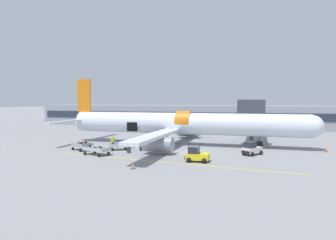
# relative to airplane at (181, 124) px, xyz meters

# --- Properties ---
(ground_plane) EXTENTS (500.00, 500.00, 0.00)m
(ground_plane) POSITION_rel_airplane_xyz_m (2.99, -5.95, -3.14)
(ground_plane) COLOR gray
(apron_marking_line) EXTENTS (28.29, 3.56, 0.01)m
(apron_marking_line) POSITION_rel_airplane_xyz_m (1.67, -13.08, -3.14)
(apron_marking_line) COLOR yellow
(apron_marking_line) RESTS_ON ground_plane
(terminal_strip) EXTENTS (101.07, 12.03, 5.49)m
(terminal_strip) POSITION_rel_airplane_xyz_m (2.99, 34.03, -0.39)
(terminal_strip) COLOR gray
(terminal_strip) RESTS_ON ground_plane
(jet_bridge_stub) EXTENTS (3.99, 13.35, 6.88)m
(jet_bridge_stub) POSITION_rel_airplane_xyz_m (10.27, 7.23, 1.87)
(jet_bridge_stub) COLOR #4C4C51
(jet_bridge_stub) RESTS_ON ground_plane
(airplane) EXTENTS (38.85, 34.24, 10.29)m
(airplane) POSITION_rel_airplane_xyz_m (0.00, 0.00, 0.00)
(airplane) COLOR silver
(airplane) RESTS_ON ground_plane
(baggage_tug_lead) EXTENTS (2.56, 2.95, 1.67)m
(baggage_tug_lead) POSITION_rel_airplane_xyz_m (10.58, -5.73, -2.44)
(baggage_tug_lead) COLOR silver
(baggage_tug_lead) RESTS_ON ground_plane
(baggage_tug_mid) EXTENTS (2.61, 2.14, 1.67)m
(baggage_tug_mid) POSITION_rel_airplane_xyz_m (4.83, -11.67, -2.43)
(baggage_tug_mid) COLOR yellow
(baggage_tug_mid) RESTS_ON ground_plane
(baggage_cart_loading) EXTENTS (3.44, 2.42, 0.94)m
(baggage_cart_loading) POSITION_rel_airplane_xyz_m (-6.84, -6.99, -2.68)
(baggage_cart_loading) COLOR #B7BABF
(baggage_cart_loading) RESTS_ON ground_plane
(baggage_cart_queued) EXTENTS (3.85, 3.00, 1.16)m
(baggage_cart_queued) POSITION_rel_airplane_xyz_m (-11.43, -8.67, -2.55)
(baggage_cart_queued) COLOR #999BA0
(baggage_cart_queued) RESTS_ON ground_plane
(baggage_cart_empty) EXTENTS (4.34, 2.60, 1.21)m
(baggage_cart_empty) POSITION_rel_airplane_xyz_m (-7.77, -11.29, -2.58)
(baggage_cart_empty) COLOR #B7BABF
(baggage_cart_empty) RESTS_ON ground_plane
(ground_crew_loader_a) EXTENTS (0.53, 0.54, 1.69)m
(ground_crew_loader_a) POSITION_rel_airplane_xyz_m (-8.74, -5.25, -2.25)
(ground_crew_loader_a) COLOR #2D2D33
(ground_crew_loader_a) RESTS_ON ground_plane
(ground_crew_loader_b) EXTENTS (0.42, 0.57, 1.63)m
(ground_crew_loader_b) POSITION_rel_airplane_xyz_m (-4.77, -4.53, -2.28)
(ground_crew_loader_b) COLOR #2D2D33
(ground_crew_loader_b) RESTS_ON ground_plane
(ground_crew_driver) EXTENTS (0.51, 0.51, 1.61)m
(ground_crew_driver) POSITION_rel_airplane_xyz_m (-3.70, -7.02, -2.29)
(ground_crew_driver) COLOR #1E2338
(ground_crew_driver) RESTS_ON ground_plane
(suitcase_on_tarmac_upright) EXTENTS (0.44, 0.27, 0.82)m
(suitcase_on_tarmac_upright) POSITION_rel_airplane_xyz_m (-4.55, -8.94, -2.79)
(suitcase_on_tarmac_upright) COLOR #2D2D33
(suitcase_on_tarmac_upright) RESTS_ON ground_plane
(safety_cone_nose) EXTENTS (0.44, 0.44, 0.76)m
(safety_cone_nose) POSITION_rel_airplane_xyz_m (19.94, -0.65, -2.78)
(safety_cone_nose) COLOR black
(safety_cone_nose) RESTS_ON ground_plane
(safety_cone_engine_left) EXTENTS (0.43, 0.43, 0.56)m
(safety_cone_engine_left) POSITION_rel_airplane_xyz_m (-0.49, -17.06, -2.88)
(safety_cone_engine_left) COLOR black
(safety_cone_engine_left) RESTS_ON ground_plane
(safety_cone_wingtip) EXTENTS (0.57, 0.57, 0.67)m
(safety_cone_wingtip) POSITION_rel_airplane_xyz_m (0.57, -8.73, -2.82)
(safety_cone_wingtip) COLOR black
(safety_cone_wingtip) RESTS_ON ground_plane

